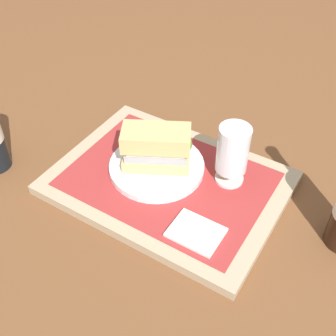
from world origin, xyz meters
TOP-DOWN VIEW (x-y plane):
  - ground_plane at (0.00, 0.00)m, footprint 3.00×3.00m
  - tray at (0.00, 0.00)m, footprint 0.44×0.32m
  - placemat at (0.00, 0.00)m, footprint 0.38×0.27m
  - plate at (-0.03, 0.01)m, footprint 0.19×0.19m
  - sandwich at (-0.03, 0.01)m, footprint 0.14×0.12m
  - beer_glass at (0.10, 0.06)m, footprint 0.06×0.06m
  - napkin_folded at (0.11, -0.09)m, footprint 0.09×0.07m

SIDE VIEW (x-z plane):
  - ground_plane at x=0.00m, z-range 0.00..0.00m
  - tray at x=0.00m, z-range 0.00..0.02m
  - placemat at x=0.00m, z-range 0.02..0.02m
  - napkin_folded at x=0.11m, z-range 0.02..0.03m
  - plate at x=-0.03m, z-range 0.02..0.04m
  - sandwich at x=-0.03m, z-range 0.04..0.12m
  - beer_glass at x=0.10m, z-range 0.03..0.15m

